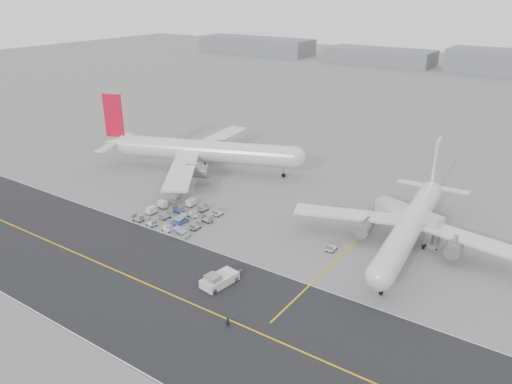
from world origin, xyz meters
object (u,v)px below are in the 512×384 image
Objects in this scene: pushback_tug at (219,280)px; ground_crew_a at (228,322)px; jet_bridge at (407,215)px; airliner_b at (411,224)px; airliner_a at (200,150)px.

pushback_tug is 11.81m from ground_crew_a.
pushback_tug is at bearing -102.19° from jet_bridge.
pushback_tug is 5.11× the size of ground_crew_a.
airliner_b reaches higher than ground_crew_a.
airliner_a is at bearing 141.34° from pushback_tug.
jet_bridge reaches higher than ground_crew_a.
airliner_b is at bearing -120.71° from airliner_a.
airliner_b reaches higher than jet_bridge.
airliner_b is at bearing 46.67° from ground_crew_a.
airliner_a is 71.25m from ground_crew_a.
airliner_a is at bearing -169.38° from jet_bridge.
airliner_b is at bearing 63.42° from pushback_tug.
jet_bridge is 47.32m from ground_crew_a.
airliner_b is 5.41× the size of pushback_tug.
airliner_a is at bearing 165.07° from airliner_b.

